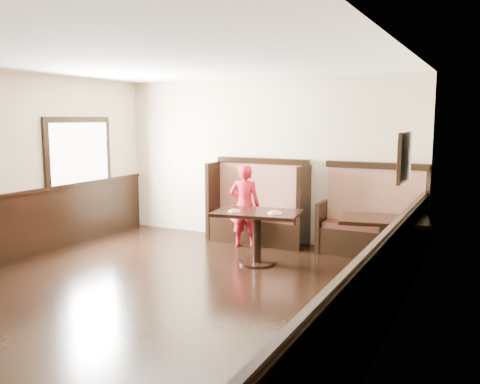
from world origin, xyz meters
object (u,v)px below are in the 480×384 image
Objects in this scene: table_neighbor at (383,233)px; child at (245,206)px; booth_neighbor at (372,225)px; booth_main at (259,212)px; table_main at (257,224)px.

child reaches higher than table_neighbor.
table_neighbor is (0.36, -1.02, 0.12)m from booth_neighbor.
booth_main is 2.53m from table_neighbor.
child is at bearing 116.85° from table_main.
table_neighbor is at bearing 150.09° from child.
table_main is at bearing -66.38° from booth_main.
table_main is at bearing 110.38° from child.
table_main is 1.05× the size of table_neighbor.
booth_main reaches higher than child.
booth_neighbor is at bearing 176.01° from child.
table_main is 1.78m from table_neighbor.
booth_main is at bearing 179.95° from booth_neighbor.
booth_main reaches higher than table_main.
table_main is (-1.40, -1.25, 0.12)m from booth_neighbor.
booth_neighbor reaches higher than child.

